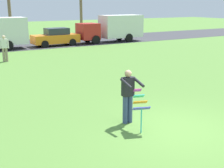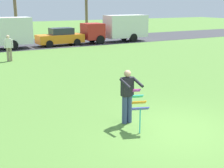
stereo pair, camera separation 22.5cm
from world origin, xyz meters
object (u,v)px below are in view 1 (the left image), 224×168
person_kite_flyer (128,94)px  kite_held (140,104)px  parked_truck_red_cab (114,28)px  person_walker_near (4,48)px  parked_car_orange (56,37)px

person_kite_flyer → kite_held: bearing=-92.5°
parked_truck_red_cab → person_walker_near: bearing=-153.6°
parked_truck_red_cab → kite_held: bearing=-118.0°
person_kite_flyer → kite_held: 0.71m
parked_car_orange → person_walker_near: person_walker_near is taller
parked_car_orange → parked_truck_red_cab: 6.13m
parked_car_orange → kite_held: bearing=-102.2°
kite_held → person_walker_near: bearing=95.6°
person_kite_flyer → parked_car_orange: 19.07m
person_kite_flyer → parked_truck_red_cab: 21.25m
parked_car_orange → parked_truck_red_cab: (6.09, -0.00, 0.64)m
person_kite_flyer → person_walker_near: (-1.36, 12.83, -0.02)m
person_kite_flyer → parked_truck_red_cab: (10.25, 18.61, 0.46)m
person_kite_flyer → parked_truck_red_cab: bearing=61.2°
parked_truck_red_cab → person_walker_near: 12.98m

